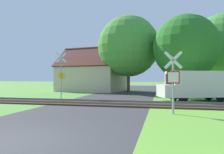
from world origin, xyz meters
name	(u,v)px	position (x,y,z in m)	size (l,w,h in m)	color
ground_plane	(14,143)	(0.00, 0.00, 0.00)	(160.00, 160.00, 0.00)	#5B933D
road_asphalt	(50,127)	(0.00, 2.00, 0.00)	(6.49, 80.00, 0.01)	#38383A
rail_track	(101,103)	(0.00, 8.78, 0.06)	(60.00, 2.60, 0.22)	#422D1E
stop_sign_near	(173,79)	(4.44, 5.78, 1.71)	(0.88, 0.15, 3.05)	#9E9EA5
crossing_sign_far	(61,73)	(-4.30, 11.69, 2.15)	(0.85, 0.26, 3.88)	#9E9EA5
house	(92,77)	(-4.98, 21.92, 1.81)	(9.07, 7.35, 5.73)	#C6B293
tree_far	(223,44)	(10.93, 22.63, 5.66)	(7.12, 7.12, 9.22)	#513823
tree_right	(186,47)	(6.20, 17.13, 4.70)	(6.35, 6.35, 7.88)	#513823
tree_center	(128,46)	(0.12, 20.12, 5.41)	(7.12, 7.12, 8.98)	#513823
mail_truck	(194,85)	(6.28, 12.03, 1.24)	(5.24, 3.44, 2.24)	silver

